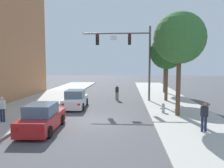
% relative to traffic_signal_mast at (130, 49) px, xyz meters
% --- Properties ---
extents(ground_plane, '(120.00, 120.00, 0.00)m').
position_rel_traffic_signal_mast_xyz_m(ground_plane, '(-2.64, -7.96, -5.36)').
color(ground_plane, '#4C4C51').
extents(sidewalk_left, '(5.00, 60.00, 0.15)m').
position_rel_traffic_signal_mast_xyz_m(sidewalk_left, '(-9.14, -7.96, -5.28)').
color(sidewalk_left, '#B2AFA8').
rests_on(sidewalk_left, ground).
extents(sidewalk_right, '(5.00, 60.00, 0.15)m').
position_rel_traffic_signal_mast_xyz_m(sidewalk_right, '(3.86, -7.96, -5.28)').
color(sidewalk_right, '#B2AFA8').
rests_on(sidewalk_right, ground).
extents(traffic_signal_mast, '(6.90, 0.38, 7.50)m').
position_rel_traffic_signal_mast_xyz_m(traffic_signal_mast, '(0.00, 0.00, 0.00)').
color(traffic_signal_mast, '#514C47').
rests_on(traffic_signal_mast, sidewalk_right).
extents(car_lead_white, '(2.00, 4.31, 1.60)m').
position_rel_traffic_signal_mast_xyz_m(car_lead_white, '(-4.87, -3.55, -4.64)').
color(car_lead_white, silver).
rests_on(car_lead_white, ground).
extents(car_following_red, '(1.94, 4.29, 1.60)m').
position_rel_traffic_signal_mast_xyz_m(car_following_red, '(-5.25, -10.37, -4.64)').
color(car_following_red, '#B21E1E').
rests_on(car_following_red, ground).
extents(pedestrian_sidewalk_left_walker, '(0.36, 0.22, 1.64)m').
position_rel_traffic_signal_mast_xyz_m(pedestrian_sidewalk_left_walker, '(-8.35, -9.14, -4.29)').
color(pedestrian_sidewalk_left_walker, '#232847').
rests_on(pedestrian_sidewalk_left_walker, sidewalk_left).
extents(pedestrian_crossing_road, '(0.36, 0.22, 1.64)m').
position_rel_traffic_signal_mast_xyz_m(pedestrian_crossing_road, '(-1.38, 1.01, -4.44)').
color(pedestrian_crossing_road, brown).
rests_on(pedestrian_crossing_road, ground).
extents(pedestrian_sidewalk_right_walker, '(0.36, 0.22, 1.64)m').
position_rel_traffic_signal_mast_xyz_m(pedestrian_sidewalk_right_walker, '(3.92, -10.44, -4.29)').
color(pedestrian_sidewalk_right_walker, '#232847').
rests_on(pedestrian_sidewalk_right_walker, sidewalk_right).
extents(fire_hydrant, '(0.48, 0.24, 0.72)m').
position_rel_traffic_signal_mast_xyz_m(fire_hydrant, '(2.48, -5.63, -4.85)').
color(fire_hydrant, '#B2B2B7').
rests_on(fire_hydrant, sidewalk_right).
extents(street_tree_nearest, '(3.67, 3.67, 7.41)m').
position_rel_traffic_signal_mast_xyz_m(street_tree_nearest, '(3.37, -6.53, 0.33)').
color(street_tree_nearest, brown).
rests_on(street_tree_nearest, sidewalk_right).
extents(street_tree_second, '(3.42, 3.42, 6.62)m').
position_rel_traffic_signal_mast_xyz_m(street_tree_second, '(3.68, 0.13, -0.33)').
color(street_tree_second, brown).
rests_on(street_tree_second, sidewalk_right).
extents(street_tree_third, '(3.16, 3.16, 6.34)m').
position_rel_traffic_signal_mast_xyz_m(street_tree_third, '(4.59, 6.58, -0.48)').
color(street_tree_third, brown).
rests_on(street_tree_third, sidewalk_right).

